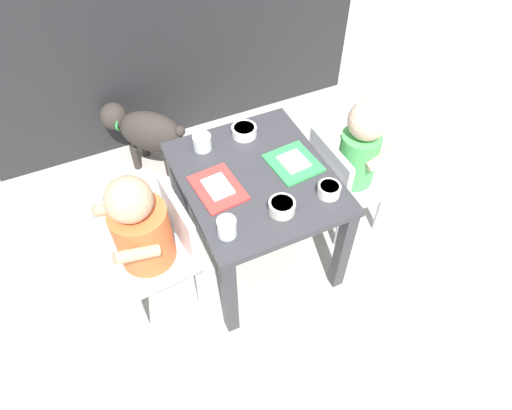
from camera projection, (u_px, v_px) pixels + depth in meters
ground_plane at (256, 251)px, 1.93m from camera, size 7.00×7.00×0.00m
kitchen_cabinet_back at (164, 30)px, 2.18m from camera, size 1.89×0.32×0.97m
dining_table at (256, 191)px, 1.65m from camera, size 0.51×0.60×0.46m
seated_child_left at (145, 232)px, 1.50m from camera, size 0.30×0.30×0.64m
seated_child_right at (356, 155)px, 1.74m from camera, size 0.28×0.28×0.63m
dog at (145, 130)px, 2.12m from camera, size 0.37×0.35×0.32m
food_tray_left at (218, 188)px, 1.54m from camera, size 0.16×0.21×0.02m
food_tray_right at (294, 163)px, 1.62m from camera, size 0.17×0.19×0.02m
water_cup_left at (202, 143)px, 1.65m from camera, size 0.07×0.07×0.06m
water_cup_right at (227, 228)px, 1.40m from camera, size 0.06×0.06×0.07m
veggie_bowl_far at (244, 131)px, 1.71m from camera, size 0.09×0.09×0.04m
cereal_bowl_left_side at (329, 190)px, 1.51m from camera, size 0.08×0.08×0.04m
veggie_bowl_near at (282, 206)px, 1.46m from camera, size 0.09×0.09×0.04m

